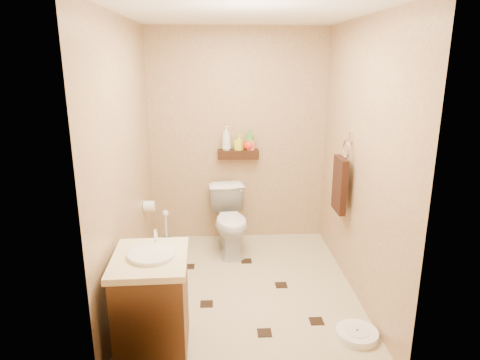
{
  "coord_description": "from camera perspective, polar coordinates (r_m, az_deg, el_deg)",
  "views": [
    {
      "loc": [
        -0.21,
        -3.53,
        2.06
      ],
      "look_at": [
        -0.03,
        0.25,
        0.98
      ],
      "focal_mm": 32.0,
      "sensor_mm": 36.0,
      "label": 1
    }
  ],
  "objects": [
    {
      "name": "ground",
      "position": [
        4.09,
        0.54,
        -14.3
      ],
      "size": [
        2.5,
        2.5,
        0.0
      ],
      "primitive_type": "plane",
      "color": "beige",
      "rests_on": "ground"
    },
    {
      "name": "wall_back",
      "position": [
        4.86,
        -0.3,
        5.73
      ],
      "size": [
        2.0,
        0.04,
        2.4
      ],
      "primitive_type": "cube",
      "color": "tan",
      "rests_on": "ground"
    },
    {
      "name": "wall_front",
      "position": [
        2.45,
        2.35,
        -4.64
      ],
      "size": [
        2.0,
        0.04,
        2.4
      ],
      "primitive_type": "cube",
      "color": "tan",
      "rests_on": "ground"
    },
    {
      "name": "wall_left",
      "position": [
        3.72,
        -15.0,
        2.01
      ],
      "size": [
        0.04,
        2.5,
        2.4
      ],
      "primitive_type": "cube",
      "color": "tan",
      "rests_on": "ground"
    },
    {
      "name": "wall_right",
      "position": [
        3.83,
        15.71,
        2.36
      ],
      "size": [
        0.04,
        2.5,
        2.4
      ],
      "primitive_type": "cube",
      "color": "tan",
      "rests_on": "ground"
    },
    {
      "name": "ceiling",
      "position": [
        3.55,
        0.65,
        21.43
      ],
      "size": [
        2.0,
        2.5,
        0.02
      ],
      "primitive_type": "cube",
      "color": "white",
      "rests_on": "wall_back"
    },
    {
      "name": "wall_shelf",
      "position": [
        4.82,
        -0.25,
        3.46
      ],
      "size": [
        0.46,
        0.14,
        0.1
      ],
      "primitive_type": "cube",
      "color": "#311B0D",
      "rests_on": "wall_back"
    },
    {
      "name": "floor_accents",
      "position": [
        4.04,
        1.11,
        -14.71
      ],
      "size": [
        1.21,
        1.34,
        0.01
      ],
      "color": "black",
      "rests_on": "ground"
    },
    {
      "name": "toilet",
      "position": [
        4.68,
        -1.27,
        -5.45
      ],
      "size": [
        0.48,
        0.74,
        0.71
      ],
      "primitive_type": "imported",
      "rotation": [
        0.0,
        0.0,
        0.13
      ],
      "color": "white",
      "rests_on": "ground"
    },
    {
      "name": "vanity",
      "position": [
        3.2,
        -11.59,
        -15.82
      ],
      "size": [
        0.53,
        0.63,
        0.87
      ],
      "rotation": [
        0.0,
        0.0,
        0.03
      ],
      "color": "brown",
      "rests_on": "ground"
    },
    {
      "name": "bathroom_scale",
      "position": [
        3.58,
        15.33,
        -19.19
      ],
      "size": [
        0.38,
        0.38,
        0.06
      ],
      "rotation": [
        0.0,
        0.0,
        0.22
      ],
      "color": "white",
      "rests_on": "ground"
    },
    {
      "name": "toilet_brush",
      "position": [
        4.92,
        -9.79,
        -7.12
      ],
      "size": [
        0.1,
        0.1,
        0.44
      ],
      "color": "#186060",
      "rests_on": "ground"
    },
    {
      "name": "towel_ring",
      "position": [
        4.1,
        13.22,
        -0.28
      ],
      "size": [
        0.12,
        0.3,
        0.76
      ],
      "color": "silver",
      "rests_on": "wall_right"
    },
    {
      "name": "toilet_paper",
      "position": [
        4.49,
        -12.04,
        -3.42
      ],
      "size": [
        0.12,
        0.11,
        0.12
      ],
      "color": "white",
      "rests_on": "wall_left"
    },
    {
      "name": "bottle_a",
      "position": [
        4.78,
        -1.84,
        5.61
      ],
      "size": [
        0.13,
        0.13,
        0.27
      ],
      "primitive_type": "imported",
      "rotation": [
        0.0,
        0.0,
        1.27
      ],
      "color": "silver",
      "rests_on": "wall_shelf"
    },
    {
      "name": "bottle_b",
      "position": [
        4.79,
        -0.13,
        5.06
      ],
      "size": [
        0.11,
        0.11,
        0.17
      ],
      "primitive_type": "imported",
      "rotation": [
        0.0,
        0.0,
        1.07
      ],
      "color": "yellow",
      "rests_on": "wall_shelf"
    },
    {
      "name": "bottle_c",
      "position": [
        4.8,
        1.2,
        4.97
      ],
      "size": [
        0.14,
        0.14,
        0.16
      ],
      "primitive_type": "imported",
      "rotation": [
        0.0,
        0.0,
        3.32
      ],
      "color": "red",
      "rests_on": "wall_shelf"
    },
    {
      "name": "bottle_d",
      "position": [
        4.79,
        1.32,
        5.42
      ],
      "size": [
        0.12,
        0.12,
        0.23
      ],
      "primitive_type": "imported",
      "rotation": [
        0.0,
        0.0,
        5.22
      ],
      "color": "green",
      "rests_on": "wall_shelf"
    },
    {
      "name": "bottle_e",
      "position": [
        4.8,
        1.41,
        5.07
      ],
      "size": [
        0.08,
        0.08,
        0.17
      ],
      "primitive_type": "imported",
      "rotation": [
        0.0,
        0.0,
        1.55
      ],
      "color": "#DE694A",
      "rests_on": "wall_shelf"
    }
  ]
}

